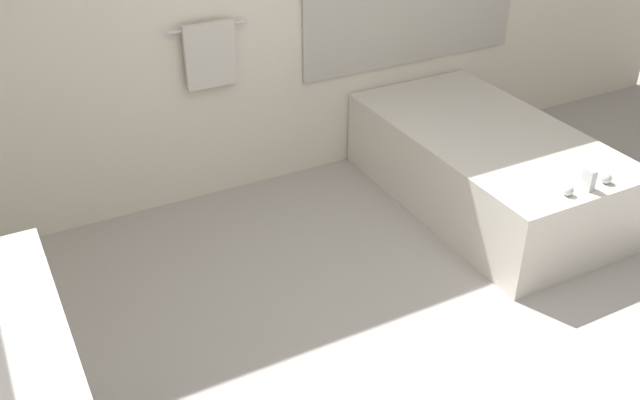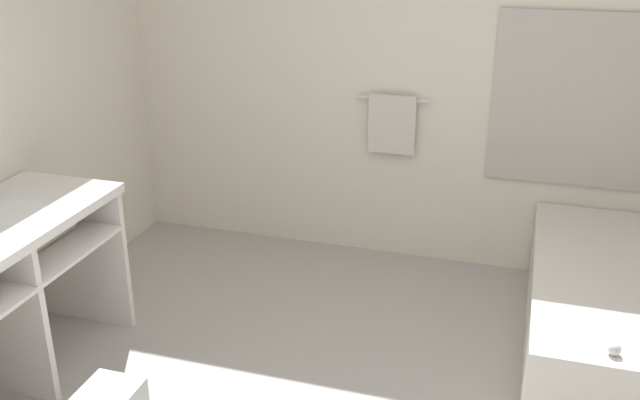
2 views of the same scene
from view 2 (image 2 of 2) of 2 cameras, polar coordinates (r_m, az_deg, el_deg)
wall_back_with_blinds at (r=4.79m, az=10.21°, el=10.07°), size 7.40×0.13×2.70m
bathtub at (r=4.27m, az=23.08°, el=-8.29°), size 0.99×1.83×0.64m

